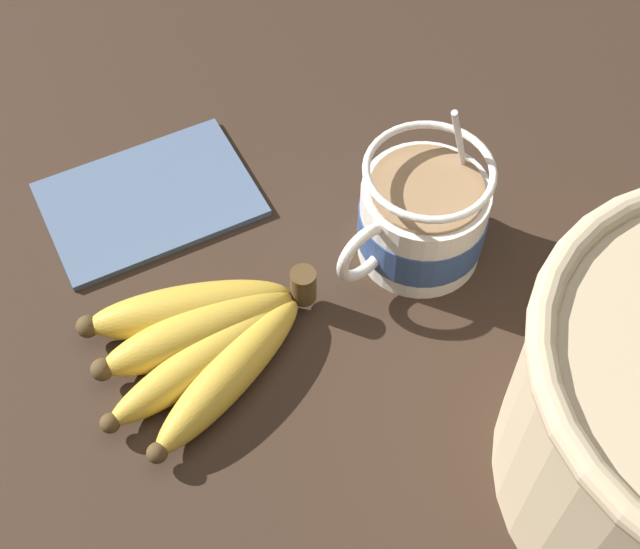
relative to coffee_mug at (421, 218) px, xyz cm
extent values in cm
cube|color=#332319|center=(5.91, 1.31, -5.77)|extent=(121.68, 121.68, 3.53)
cylinder|color=white|center=(-0.12, 0.00, -0.31)|extent=(9.87, 9.87, 7.38)
cylinder|color=navy|center=(-0.12, 0.00, -0.67)|extent=(10.07, 10.07, 3.33)
torus|color=white|center=(5.73, 0.00, 0.76)|extent=(5.47, 0.90, 5.47)
cylinder|color=#997551|center=(-0.12, 0.00, 3.48)|extent=(8.67, 8.67, 0.40)
torus|color=white|center=(-0.12, 0.00, 5.51)|extent=(9.87, 9.87, 0.60)
cylinder|color=silver|center=(-3.89, 0.00, 3.86)|extent=(4.56, 0.50, 12.86)
ellipsoid|color=silver|center=(-1.84, 0.00, -2.50)|extent=(3.00, 2.00, 0.80)
cylinder|color=#4C381E|center=(10.48, -1.80, -1.31)|extent=(2.00, 2.00, 3.00)
ellipsoid|color=gold|center=(18.04, -6.02, -2.08)|extent=(15.24, 10.81, 3.85)
sphere|color=#4C381E|center=(24.72, -9.74, -2.08)|extent=(1.73, 1.73, 1.73)
ellipsoid|color=gold|center=(18.65, -4.02, -2.12)|extent=(15.39, 7.53, 3.76)
sphere|color=#4C381E|center=(25.86, -5.97, -2.12)|extent=(1.69, 1.69, 1.69)
ellipsoid|color=gold|center=(19.58, -1.99, -2.38)|extent=(16.27, 3.57, 3.24)
sphere|color=#4C381E|center=(27.69, -2.16, -2.38)|extent=(1.46, 1.46, 1.46)
ellipsoid|color=gold|center=(18.96, 0.12, -2.34)|extent=(15.73, 6.65, 3.32)
sphere|color=#4C381E|center=(26.45, 1.83, -2.34)|extent=(1.49, 1.49, 1.49)
cube|color=slate|center=(13.75, -18.29, -3.70)|extent=(19.49, 15.67, 0.60)
camera|label=1|loc=(34.10, 27.94, 54.10)|focal=50.00mm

